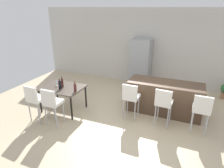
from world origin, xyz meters
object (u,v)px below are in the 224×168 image
bar_chair_middle (164,102)px  refrigerator (141,63)px  kitchen_island (164,97)px  bar_chair_right (202,108)px  dining_chair_far (52,102)px  wine_bottle_right (62,83)px  dining_table (63,89)px  wine_glass_left (57,82)px  wine_bottle_corner (75,87)px  dining_chair_near (35,98)px  bar_chair_left (131,96)px  wine_bottle_far (60,85)px

bar_chair_middle → refrigerator: bearing=116.9°
kitchen_island → refrigerator: (-1.18, 1.72, 0.46)m
bar_chair_right → refrigerator: refrigerator is taller
kitchen_island → dining_chair_far: (-2.51, -1.85, 0.24)m
kitchen_island → wine_bottle_right: wine_bottle_right is taller
bar_chair_middle → dining_table: size_ratio=0.88×
kitchen_island → wine_glass_left: bearing=-161.5°
kitchen_island → dining_table: size_ratio=1.73×
bar_chair_right → wine_bottle_corner: (-3.22, -0.37, 0.15)m
bar_chair_middle → dining_chair_near: (-3.14, -1.07, 0.00)m
wine_bottle_corner → refrigerator: refrigerator is taller
wine_bottle_right → wine_glass_left: 0.22m
bar_chair_right → dining_chair_far: size_ratio=1.00×
bar_chair_middle → dining_table: 2.88m
kitchen_island → bar_chair_left: size_ratio=1.97×
wine_bottle_corner → wine_glass_left: wine_bottle_corner is taller
dining_table → wine_bottle_corner: size_ratio=4.21×
dining_chair_far → bar_chair_left: bearing=31.7°
wine_bottle_far → dining_table: bearing=98.6°
bar_chair_left → bar_chair_right: size_ratio=1.00×
kitchen_island → bar_chair_right: size_ratio=1.97×
bar_chair_right → dining_table: bar_chair_right is taller
bar_chair_right → refrigerator: bearing=130.6°
dining_table → bar_chair_right: bearing=4.0°
dining_chair_near → wine_bottle_right: wine_bottle_right is taller
dining_chair_near → wine_bottle_right: 0.88m
bar_chair_left → wine_bottle_far: 2.03m
bar_chair_right → dining_chair_far: (-3.47, -1.07, 0.00)m
dining_chair_near → bar_chair_right: bearing=15.0°
wine_bottle_right → wine_glass_left: bearing=172.2°
dining_chair_far → wine_bottle_corner: size_ratio=3.69×
bar_chair_middle → wine_glass_left: bar_chair_middle is taller
bar_chair_middle → bar_chair_right: (0.87, -0.00, 0.00)m
bar_chair_middle → dining_chair_near: 3.31m
bar_chair_left → refrigerator: refrigerator is taller
wine_bottle_right → wine_glass_left: wine_bottle_right is taller
bar_chair_right → wine_bottle_far: bar_chair_right is taller
dining_table → dining_chair_near: size_ratio=1.14×
kitchen_island → wine_bottle_corner: (-2.27, -1.14, 0.39)m
bar_chair_left → dining_chair_near: 2.52m
bar_chair_left → wine_bottle_corner: size_ratio=3.69×
wine_bottle_corner → wine_bottle_right: 0.51m
kitchen_island → wine_bottle_corner: bearing=-153.3°
bar_chair_middle → wine_bottle_far: bearing=-172.3°
wine_glass_left → dining_chair_near: bearing=-94.2°
wine_bottle_far → refrigerator: bearing=61.2°
wine_bottle_far → bar_chair_right: bearing=5.9°
bar_chair_left → bar_chair_middle: size_ratio=1.00×
dining_chair_near → wine_bottle_corner: 1.07m
bar_chair_left → wine_bottle_right: 2.02m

